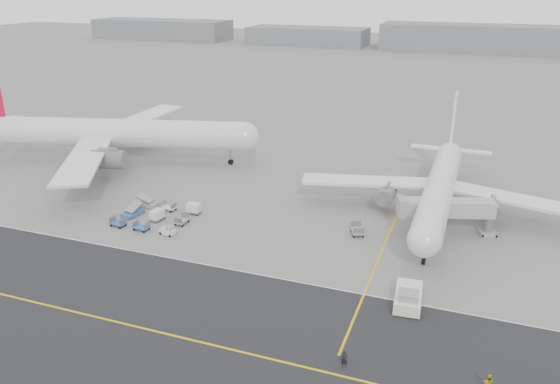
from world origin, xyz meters
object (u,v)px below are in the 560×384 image
(airliner_b, at_px, (440,186))
(ground_crew_b, at_px, (488,383))
(jet_bridge, at_px, (447,210))
(pushback_tug, at_px, (408,297))
(ground_crew_a, at_px, (344,359))
(airliner_a, at_px, (115,133))

(airliner_b, distance_m, ground_crew_b, 43.78)
(jet_bridge, relative_size, ground_crew_b, 8.02)
(pushback_tug, bearing_deg, ground_crew_a, -112.49)
(jet_bridge, relative_size, ground_crew_a, 8.09)
(pushback_tug, bearing_deg, airliner_b, 83.93)
(airliner_b, relative_size, jet_bridge, 3.10)
(airliner_b, bearing_deg, airliner_a, 176.29)
(airliner_a, bearing_deg, airliner_b, -108.85)
(ground_crew_a, bearing_deg, airliner_b, 62.97)
(pushback_tug, relative_size, ground_crew_b, 4.50)
(airliner_b, relative_size, ground_crew_a, 25.07)
(pushback_tug, height_order, ground_crew_b, pushback_tug)
(airliner_a, xyz_separation_m, pushback_tug, (67.43, -35.21, -5.24))
(ground_crew_a, bearing_deg, airliner_a, 121.87)
(airliner_a, distance_m, ground_crew_a, 80.01)
(airliner_a, distance_m, jet_bridge, 71.33)
(pushback_tug, bearing_deg, jet_bridge, 78.64)
(airliner_a, height_order, pushback_tug, airliner_a)
(jet_bridge, bearing_deg, ground_crew_b, -96.26)
(ground_crew_a, bearing_deg, pushback_tug, 51.90)
(jet_bridge, bearing_deg, pushback_tug, -113.99)
(airliner_b, height_order, pushback_tug, airliner_b)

